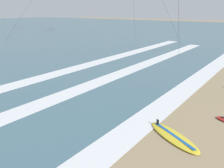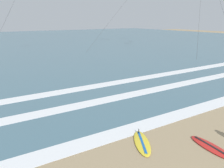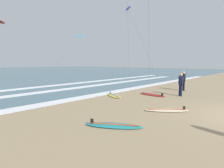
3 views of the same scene
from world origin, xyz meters
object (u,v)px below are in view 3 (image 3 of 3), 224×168
Objects in this scene: surfer_left_near at (183,79)px; kite_cyan_distant_high at (80,36)px; surfboard_left_pile at (114,96)px; surfboard_foreground_flat at (167,110)px; surfboard_right_spare at (114,125)px; kite_blue_high_right at (128,9)px; surfboard_near_water at (152,95)px; surfer_left_far at (181,82)px.

kite_cyan_distant_high reaches higher than surfer_left_near.
surfboard_foreground_flat is at bearing -106.88° from surfboard_left_pile.
surfboard_right_spare is at bearing -139.80° from surfboard_left_pile.
surfboard_right_spare is at bearing -144.71° from kite_blue_high_right.
surfboard_right_spare is 34.77m from kite_blue_high_right.
kite_blue_high_right is at bearing 47.36° from surfer_left_near.
surfboard_left_pile is 1.05× the size of surfboard_foreground_flat.
surfboard_near_water is 2.76m from surfboard_left_pile.
kite_blue_high_right is at bearing 44.34° from surfer_left_far.
kite_cyan_distant_high is at bearing 61.02° from surfer_left_far.
surfer_left_near is 0.79× the size of surfboard_foreground_flat.
kite_blue_high_right reaches higher than surfboard_left_pile.
surfer_left_near reaches higher than surfboard_near_water.
surfboard_near_water is 7.17m from surfboard_right_spare.
surfboard_near_water is 1.02× the size of surfboard_right_spare.
surfer_left_near is 0.13× the size of kite_cyan_distant_high.
surfboard_left_pile is 1.00× the size of surfboard_right_spare.
kite_blue_high_right reaches higher than surfboard_foreground_flat.
surfboard_foreground_flat is at bearing -123.78° from kite_cyan_distant_high.
surfer_left_far is at bearing 13.38° from surfboard_foreground_flat.
surfboard_left_pile is at bearing 73.12° from surfboard_foreground_flat.
surfer_left_near is 0.12× the size of kite_blue_high_right.
surfboard_near_water is (-1.03, 1.63, -0.91)m from surfer_left_far.
surfer_left_far reaches higher than surfboard_left_pile.
surfboard_left_pile is 37.40m from kite_cyan_distant_high.
surfboard_near_water is at bearing 166.59° from surfer_left_near.
surfboard_near_water is (-3.59, 0.86, -0.91)m from surfer_left_near.
surfer_left_far is 2.13m from surfboard_near_water.
kite_cyan_distant_high reaches higher than surfboard_near_water.
surfer_left_far is 0.75× the size of surfboard_right_spare.
surfer_left_far is 0.74× the size of surfboard_near_water.
surfboard_right_spare is at bearing -162.12° from surfboard_near_water.
surfer_left_near is 0.75× the size of surfboard_left_pile.
surfboard_left_pile is (-3.14, 3.41, -0.91)m from surfer_left_far.
kite_blue_high_right is at bearing 39.78° from surfboard_foreground_flat.
surfer_left_near is 2.68m from surfer_left_far.
surfboard_near_water is 0.16× the size of kite_blue_high_right.
kite_cyan_distant_high reaches higher than surfboard_right_spare.
surfboard_near_water is 4.39m from surfboard_foreground_flat.
surfboard_right_spare is 1.05× the size of surfboard_foreground_flat.
surfer_left_far is 0.75× the size of surfboard_left_pile.
surfboard_foreground_flat is 0.15× the size of kite_blue_high_right.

